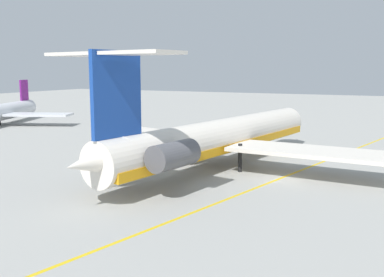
% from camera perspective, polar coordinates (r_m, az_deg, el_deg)
% --- Properties ---
extents(ground, '(345.10, 345.10, 0.00)m').
position_cam_1_polar(ground, '(50.49, 11.21, -5.15)').
color(ground, '#9E9E99').
extents(main_jetliner, '(46.89, 41.64, 13.69)m').
position_cam_1_polar(main_jetliner, '(54.75, 2.96, 0.08)').
color(main_jetliner, silver).
rests_on(main_jetliner, ground).
extents(ground_crew_near_tail, '(0.27, 0.43, 1.71)m').
position_cam_1_polar(ground_crew_near_tail, '(87.21, 0.87, 1.60)').
color(ground_crew_near_tail, black).
rests_on(ground_crew_near_tail, ground).
extents(safety_cone_nose, '(0.40, 0.40, 0.55)m').
position_cam_1_polar(safety_cone_nose, '(86.39, 3.71, 0.97)').
color(safety_cone_nose, '#EA590F').
rests_on(safety_cone_nose, ground).
extents(taxiway_centreline, '(99.54, 23.35, 0.01)m').
position_cam_1_polar(taxiway_centreline, '(53.80, 12.76, -4.33)').
color(taxiway_centreline, gold).
rests_on(taxiway_centreline, ground).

